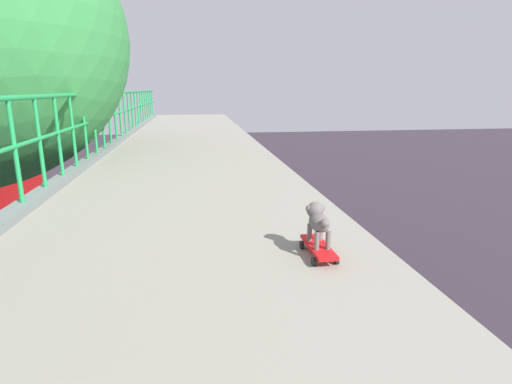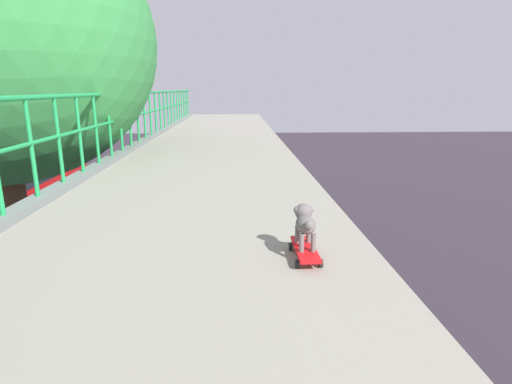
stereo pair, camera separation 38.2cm
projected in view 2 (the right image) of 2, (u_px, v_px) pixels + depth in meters
name	position (u px, v px, depth m)	size (l,w,h in m)	color
city_bus	(19.00, 185.00, 19.65)	(2.64, 11.27, 3.46)	red
toy_skateboard	(305.00, 250.00, 2.89)	(0.19, 0.48, 0.08)	red
small_dog	(305.00, 222.00, 2.88)	(0.15, 0.34, 0.29)	#625A59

